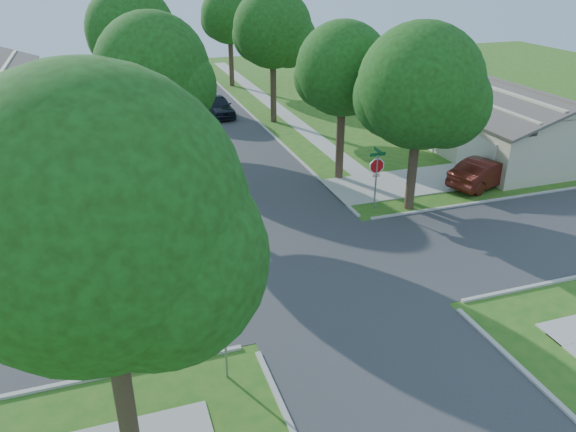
{
  "coord_description": "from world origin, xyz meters",
  "views": [
    {
      "loc": [
        -7.1,
        -17.35,
        11.11
      ],
      "look_at": [
        -0.61,
        1.92,
        1.6
      ],
      "focal_mm": 35.0,
      "sensor_mm": 36.0,
      "label": 1
    }
  ],
  "objects_px": {
    "tree_w_mid": "(132,34)",
    "house_ne_near": "(493,123)",
    "stop_sign_ne": "(377,168)",
    "tree_w_far": "(121,28)",
    "car_driveway": "(485,172)",
    "tree_e_mid": "(273,32)",
    "stop_sign_sw": "(224,319)",
    "tree_sw_corner": "(101,230)",
    "car_curb_east": "(218,106)",
    "house_ne_far": "(367,71)",
    "tree_e_near": "(344,73)",
    "tree_w_near": "(154,75)",
    "tree_ne_corner": "(421,92)",
    "tree_e_far": "(230,18)"
  },
  "relations": [
    {
      "from": "house_ne_far",
      "to": "car_driveway",
      "type": "relative_size",
      "value": 3.02
    },
    {
      "from": "tree_w_mid",
      "to": "tree_w_far",
      "type": "bearing_deg",
      "value": 90.05
    },
    {
      "from": "tree_w_near",
      "to": "tree_sw_corner",
      "type": "height_order",
      "value": "tree_sw_corner"
    },
    {
      "from": "house_ne_near",
      "to": "car_driveway",
      "type": "bearing_deg",
      "value": -129.26
    },
    {
      "from": "house_ne_far",
      "to": "car_driveway",
      "type": "xyz_separation_m",
      "value": [
        -4.49,
        -23.5,
        -0.77
      ]
    },
    {
      "from": "stop_sign_sw",
      "to": "house_ne_far",
      "type": "height_order",
      "value": "house_ne_far"
    },
    {
      "from": "tree_w_mid",
      "to": "tree_sw_corner",
      "type": "distance_m",
      "value": 28.14
    },
    {
      "from": "tree_e_mid",
      "to": "tree_w_far",
      "type": "bearing_deg",
      "value": 125.9
    },
    {
      "from": "tree_e_mid",
      "to": "tree_sw_corner",
      "type": "bearing_deg",
      "value": -113.53
    },
    {
      "from": "stop_sign_sw",
      "to": "car_driveway",
      "type": "height_order",
      "value": "stop_sign_sw"
    },
    {
      "from": "tree_sw_corner",
      "to": "tree_ne_corner",
      "type": "xyz_separation_m",
      "value": [
        13.8,
        11.2,
        -0.67
      ]
    },
    {
      "from": "tree_w_near",
      "to": "house_ne_far",
      "type": "bearing_deg",
      "value": 44.09
    },
    {
      "from": "tree_w_mid",
      "to": "car_driveway",
      "type": "distance_m",
      "value": 23.11
    },
    {
      "from": "tree_w_mid",
      "to": "tree_e_mid",
      "type": "bearing_deg",
      "value": -0.0
    },
    {
      "from": "tree_w_near",
      "to": "tree_ne_corner",
      "type": "xyz_separation_m",
      "value": [
        11.0,
        -4.8,
        -0.52
      ]
    },
    {
      "from": "tree_sw_corner",
      "to": "tree_e_near",
      "type": "bearing_deg",
      "value": 52.7
    },
    {
      "from": "car_driveway",
      "to": "tree_w_near",
      "type": "bearing_deg",
      "value": 58.99
    },
    {
      "from": "tree_w_mid",
      "to": "tree_sw_corner",
      "type": "relative_size",
      "value": 1.0
    },
    {
      "from": "tree_e_far",
      "to": "tree_w_near",
      "type": "height_order",
      "value": "tree_w_near"
    },
    {
      "from": "tree_w_far",
      "to": "house_ne_near",
      "type": "bearing_deg",
      "value": -48.1
    },
    {
      "from": "tree_e_near",
      "to": "tree_ne_corner",
      "type": "distance_m",
      "value": 5.06
    },
    {
      "from": "car_driveway",
      "to": "tree_e_mid",
      "type": "bearing_deg",
      "value": 4.74
    },
    {
      "from": "stop_sign_ne",
      "to": "tree_ne_corner",
      "type": "height_order",
      "value": "tree_ne_corner"
    },
    {
      "from": "house_ne_near",
      "to": "house_ne_far",
      "type": "xyz_separation_m",
      "value": [
        0.0,
        18.0,
        0.0
      ]
    },
    {
      "from": "stop_sign_ne",
      "to": "tree_e_mid",
      "type": "height_order",
      "value": "tree_e_mid"
    },
    {
      "from": "stop_sign_sw",
      "to": "car_driveway",
      "type": "relative_size",
      "value": 0.66
    },
    {
      "from": "tree_w_far",
      "to": "car_driveway",
      "type": "xyz_separation_m",
      "value": [
        16.15,
        -28.51,
        -4.76
      ]
    },
    {
      "from": "car_driveway",
      "to": "stop_sign_ne",
      "type": "bearing_deg",
      "value": 77.95
    },
    {
      "from": "stop_sign_ne",
      "to": "house_ne_near",
      "type": "relative_size",
      "value": 0.22
    },
    {
      "from": "tree_sw_corner",
      "to": "car_curb_east",
      "type": "bearing_deg",
      "value": 74.36
    },
    {
      "from": "tree_w_near",
      "to": "car_curb_east",
      "type": "bearing_deg",
      "value": 68.5
    },
    {
      "from": "stop_sign_sw",
      "to": "house_ne_far",
      "type": "distance_m",
      "value": 39.55
    },
    {
      "from": "tree_sw_corner",
      "to": "car_driveway",
      "type": "relative_size",
      "value": 2.12
    },
    {
      "from": "stop_sign_ne",
      "to": "house_ne_near",
      "type": "xyz_separation_m",
      "value": [
        11.29,
        6.3,
        -0.51
      ]
    },
    {
      "from": "car_driveway",
      "to": "car_curb_east",
      "type": "distance_m",
      "value": 21.04
    },
    {
      "from": "tree_ne_corner",
      "to": "tree_sw_corner",
      "type": "bearing_deg",
      "value": -140.93
    },
    {
      "from": "stop_sign_ne",
      "to": "tree_w_far",
      "type": "bearing_deg",
      "value": 107.7
    },
    {
      "from": "stop_sign_ne",
      "to": "tree_e_near",
      "type": "xyz_separation_m",
      "value": [
        0.05,
        4.31,
        3.61
      ]
    },
    {
      "from": "tree_ne_corner",
      "to": "house_ne_near",
      "type": "distance_m",
      "value": 12.47
    },
    {
      "from": "car_curb_east",
      "to": "house_ne_far",
      "type": "bearing_deg",
      "value": 15.42
    },
    {
      "from": "stop_sign_sw",
      "to": "stop_sign_ne",
      "type": "relative_size",
      "value": 1.0
    },
    {
      "from": "tree_w_mid",
      "to": "house_ne_near",
      "type": "bearing_deg",
      "value": -25.88
    },
    {
      "from": "tree_e_near",
      "to": "tree_w_near",
      "type": "relative_size",
      "value": 0.92
    },
    {
      "from": "tree_w_near",
      "to": "house_ne_near",
      "type": "xyz_separation_m",
      "value": [
        20.64,
        1.99,
        -4.6
      ]
    },
    {
      "from": "stop_sign_ne",
      "to": "car_curb_east",
      "type": "height_order",
      "value": "stop_sign_ne"
    },
    {
      "from": "stop_sign_ne",
      "to": "tree_e_mid",
      "type": "xyz_separation_m",
      "value": [
        0.06,
        16.31,
        4.22
      ]
    },
    {
      "from": "tree_e_mid",
      "to": "car_driveway",
      "type": "bearing_deg",
      "value": -66.5
    },
    {
      "from": "stop_sign_sw",
      "to": "car_driveway",
      "type": "xyz_separation_m",
      "value": [
        16.2,
        10.2,
        -1.29
      ]
    },
    {
      "from": "tree_sw_corner",
      "to": "car_driveway",
      "type": "distance_m",
      "value": 23.35
    },
    {
      "from": "tree_sw_corner",
      "to": "car_curb_east",
      "type": "height_order",
      "value": "tree_sw_corner"
    }
  ]
}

